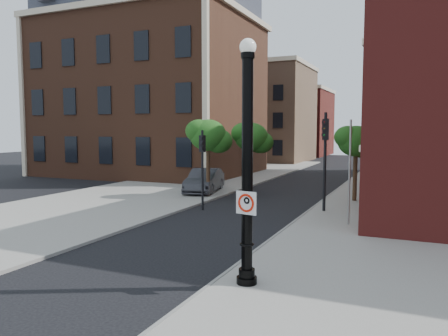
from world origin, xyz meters
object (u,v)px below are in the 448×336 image
at_px(lamppost, 247,176).
at_px(traffic_signal_left, 202,157).
at_px(no_parking_sign, 246,203).
at_px(parked_car, 205,181).
at_px(traffic_signal_right, 325,146).

distance_m(lamppost, traffic_signal_left, 11.31).
height_order(no_parking_sign, parked_car, no_parking_sign).
distance_m(no_parking_sign, traffic_signal_left, 11.47).
distance_m(lamppost, no_parking_sign, 0.71).
height_order(parked_car, traffic_signal_left, traffic_signal_left).
xyz_separation_m(lamppost, parked_car, (-8.75, 15.03, -2.22)).
height_order(no_parking_sign, traffic_signal_left, traffic_signal_left).
bearing_deg(traffic_signal_left, traffic_signal_right, 22.60).
relative_size(lamppost, traffic_signal_left, 1.57).
xyz_separation_m(no_parking_sign, parked_car, (-8.79, 15.20, -1.53)).
distance_m(parked_car, traffic_signal_left, 6.44).
relative_size(parked_car, traffic_signal_right, 0.97).
relative_size(parked_car, traffic_signal_left, 1.17).
height_order(traffic_signal_left, traffic_signal_right, traffic_signal_right).
bearing_deg(no_parking_sign, parked_car, 131.74).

